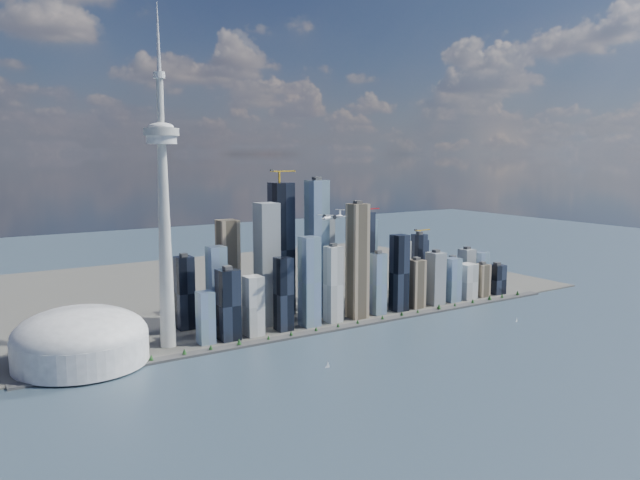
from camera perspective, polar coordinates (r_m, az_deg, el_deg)
ground at (r=973.13m, az=10.08°, el=-11.46°), size 4000.00×4000.00×0.00m
seawall at (r=1159.53m, az=1.63°, el=-8.06°), size 1100.00×22.00×4.00m
land at (r=1541.96m, az=-7.82°, el=-4.14°), size 1400.00×900.00×3.00m
shoreline_trees at (r=1157.69m, az=1.63°, el=-7.74°), size 960.53×7.20×8.80m
skyscraper_cluster at (r=1241.87m, az=1.67°, el=-2.82°), size 736.00×142.00×288.20m
needle_tower at (r=1038.77m, az=-14.10°, el=2.97°), size 56.00×56.00×550.50m
dome_stadium at (r=1029.19m, az=-21.03°, el=-8.50°), size 200.00×200.00×86.00m
airplane at (r=1075.85m, az=1.15°, el=2.12°), size 60.37×54.10×15.30m
sailboat_west at (r=960.50m, az=0.71°, el=-11.39°), size 7.34×3.88×10.27m
sailboat_east at (r=1269.11m, az=17.54°, el=-6.99°), size 6.39×3.35×8.93m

